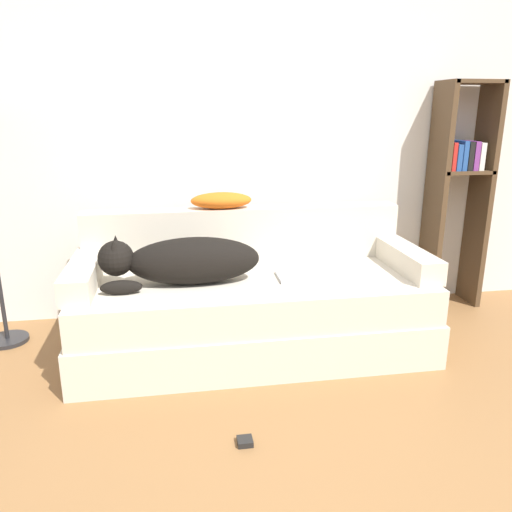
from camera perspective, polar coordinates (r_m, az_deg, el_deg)
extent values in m
cube|color=silver|center=(3.35, -0.13, 16.42)|extent=(6.99, 0.06, 2.70)
cube|color=beige|center=(2.93, -0.33, -8.38)|extent=(1.97, 0.83, 0.25)
cube|color=beige|center=(2.83, -0.30, -4.36)|extent=(1.93, 0.79, 0.20)
cube|color=beige|center=(3.08, -1.35, 2.53)|extent=(1.93, 0.15, 0.33)
cube|color=beige|center=(2.79, -19.12, -2.03)|extent=(0.15, 0.64, 0.13)
cube|color=beige|center=(3.05, 16.83, -0.27)|extent=(0.15, 0.64, 0.13)
ellipsoid|color=black|center=(2.68, -7.08, -0.53)|extent=(0.71, 0.25, 0.25)
sphere|color=black|center=(2.69, -15.72, -0.26)|extent=(0.19, 0.19, 0.19)
cone|color=black|center=(2.62, -15.94, 0.88)|extent=(0.07, 0.07, 0.08)
cone|color=black|center=(2.72, -15.73, 1.45)|extent=(0.07, 0.07, 0.08)
ellipsoid|color=black|center=(2.62, -15.15, -3.49)|extent=(0.21, 0.06, 0.08)
cube|color=silver|center=(2.80, 5.65, -2.28)|extent=(0.32, 0.21, 0.02)
ellipsoid|color=orange|center=(3.03, -4.00, 6.35)|extent=(0.37, 0.17, 0.10)
cube|color=#4C3823|center=(3.63, 19.80, 6.20)|extent=(0.04, 0.26, 1.53)
cube|color=#4C3823|center=(3.81, 24.25, 6.15)|extent=(0.04, 0.26, 1.53)
cube|color=#4C3823|center=(3.68, 23.38, 17.80)|extent=(0.35, 0.26, 0.02)
cube|color=#4C3823|center=(3.69, 22.38, 8.98)|extent=(0.35, 0.26, 0.02)
cube|color=red|center=(3.61, 21.01, 10.63)|extent=(0.03, 0.20, 0.18)
cube|color=#234C93|center=(3.63, 21.51, 10.51)|extent=(0.03, 0.20, 0.17)
cube|color=#234C93|center=(3.65, 22.08, 10.64)|extent=(0.03, 0.20, 0.19)
cube|color=black|center=(3.67, 22.61, 10.57)|extent=(0.03, 0.20, 0.19)
cube|color=#753384|center=(3.69, 23.16, 10.55)|extent=(0.04, 0.20, 0.19)
cube|color=silver|center=(3.71, 23.70, 10.45)|extent=(0.03, 0.20, 0.18)
cylinder|color=#232326|center=(3.41, -26.50, -8.55)|extent=(0.24, 0.24, 0.02)
cube|color=black|center=(2.23, -1.27, -20.42)|extent=(0.06, 0.06, 0.03)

